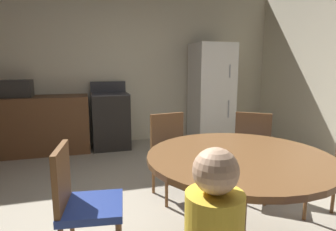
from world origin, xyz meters
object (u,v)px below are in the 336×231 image
at_px(microwave, 16,89).
at_px(refrigerator, 211,93).
at_px(chair_west, 81,200).
at_px(chair_north, 172,149).
at_px(oven_range, 111,120).
at_px(dining_table, 238,175).
at_px(chair_northeast, 251,148).

bearing_deg(microwave, refrigerator, -0.90).
bearing_deg(refrigerator, chair_west, -127.95).
xyz_separation_m(refrigerator, chair_north, (-1.34, -1.95, -0.38)).
height_order(microwave, chair_north, microwave).
height_order(oven_range, dining_table, oven_range).
bearing_deg(microwave, oven_range, 0.15).
distance_m(refrigerator, dining_table, 3.25).
bearing_deg(dining_table, refrigerator, 68.77).
bearing_deg(chair_northeast, dining_table, 0.00).
relative_size(microwave, chair_north, 0.51).
bearing_deg(oven_range, microwave, -179.85).
bearing_deg(chair_northeast, chair_west, -30.00).
bearing_deg(microwave, chair_north, -47.19).
relative_size(dining_table, chair_north, 1.49).
relative_size(oven_range, microwave, 2.50).
bearing_deg(oven_range, chair_west, -98.48).
bearing_deg(oven_range, dining_table, -78.28).
xyz_separation_m(oven_range, refrigerator, (1.81, -0.05, 0.41)).
distance_m(dining_table, chair_northeast, 1.09).
bearing_deg(microwave, chair_northeast, -39.49).
height_order(oven_range, refrigerator, refrigerator).
relative_size(refrigerator, dining_table, 1.36).
relative_size(microwave, chair_northeast, 0.51).
relative_size(chair_north, chair_northeast, 1.00).
height_order(refrigerator, microwave, refrigerator).
bearing_deg(chair_northeast, chair_north, -66.86).
height_order(dining_table, chair_west, chair_west).
height_order(dining_table, chair_north, chair_north).
height_order(microwave, chair_west, microwave).
bearing_deg(refrigerator, chair_northeast, -103.47).
relative_size(dining_table, chair_northeast, 1.49).
xyz_separation_m(microwave, chair_northeast, (2.68, -2.21, -0.53)).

